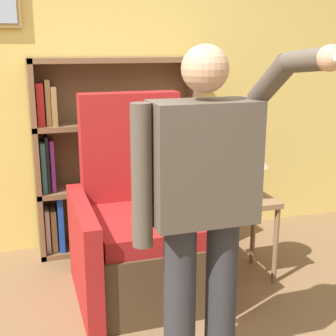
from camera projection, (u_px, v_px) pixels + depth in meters
wall_back at (83, 72)px, 3.63m from camera, size 8.00×0.11×2.80m
bookcase at (107, 157)px, 3.69m from camera, size 1.29×0.28×1.52m
armchair at (141, 234)px, 3.09m from camera, size 0.88×0.90×1.30m
person_standing at (203, 203)px, 2.07m from camera, size 0.61×0.78×1.61m
side_table at (245, 214)px, 3.25m from camera, size 0.38×0.38×0.59m
table_lamp at (247, 158)px, 3.15m from camera, size 0.29×0.29×0.37m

